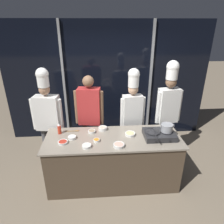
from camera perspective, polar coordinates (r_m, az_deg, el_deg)
name	(u,v)px	position (r m, az deg, el deg)	size (l,w,h in m)	color
ground_plane	(113,180)	(3.82, 0.28, -18.84)	(24.00, 24.00, 0.00)	#7F705B
window_wall_back	(108,83)	(4.66, -1.25, 8.37)	(4.65, 0.09, 2.70)	black
demo_counter	(113,160)	(3.54, 0.29, -13.52)	(2.23, 0.81, 0.89)	#4C3D2D
portable_stove	(159,134)	(3.37, 13.34, -6.26)	(0.50, 0.40, 0.10)	#28282B
frying_pan	(153,131)	(3.30, 11.58, -5.25)	(0.25, 0.43, 0.05)	#232326
stock_pot	(167,128)	(3.35, 15.41, -4.33)	(0.22, 0.20, 0.13)	#93969B
squeeze_bottle_chili	(59,129)	(3.48, -14.82, -4.63)	(0.06, 0.06, 0.19)	red
prep_bowl_ginger	(130,134)	(3.36, 5.21, -6.24)	(0.17, 0.17, 0.05)	white
prep_bowl_mushrooms	(92,131)	(3.44, -5.80, -5.51)	(0.13, 0.13, 0.04)	white
prep_bowl_shrimp	(119,145)	(3.05, 1.97, -9.42)	(0.17, 0.17, 0.05)	white
prep_bowl_chicken	(103,128)	(3.51, -2.69, -4.65)	(0.15, 0.15, 0.06)	white
prep_bowl_carrots	(97,140)	(3.19, -4.45, -8.02)	(0.11, 0.11, 0.04)	white
prep_bowl_rice	(72,137)	(3.31, -11.36, -7.10)	(0.13, 0.13, 0.04)	white
prep_bowl_garlic	(87,146)	(3.07, -7.26, -9.57)	(0.14, 0.14, 0.04)	white
prep_bowl_chili_flakes	(63,142)	(3.22, -13.87, -8.37)	(0.16, 0.16, 0.04)	white
serving_spoon_slotted	(75,131)	(3.53, -10.51, -5.30)	(0.24, 0.05, 0.02)	olive
chef_head	(47,113)	(3.81, -17.96, -0.15)	(0.57, 0.27, 1.93)	#4C4C51
person_guest	(90,112)	(3.75, -6.42, 0.01)	(0.53, 0.27, 1.78)	#4C4C51
chef_sous	(132,108)	(3.78, 5.84, 1.00)	(0.47, 0.23, 1.89)	#2D3856
chef_line	(169,103)	(3.94, 15.84, 2.41)	(0.51, 0.27, 2.02)	#232326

